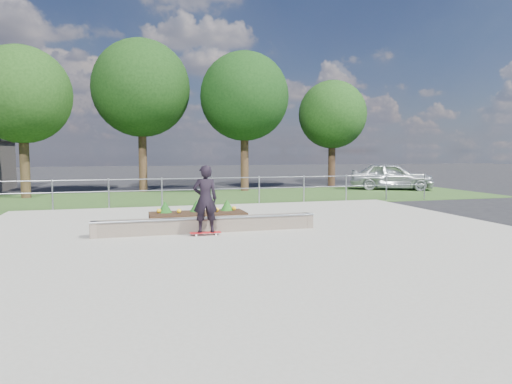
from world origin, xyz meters
TOP-DOWN VIEW (x-y plane):
  - ground at (0.00, 0.00)m, footprint 120.00×120.00m
  - grass_verge at (0.00, 11.00)m, footprint 30.00×8.00m
  - concrete_slab at (0.00, 0.00)m, footprint 15.00×15.00m
  - fence at (0.00, 7.50)m, footprint 20.06×0.06m
  - tree_far_left at (-8.00, 13.00)m, footprint 4.55×4.55m
  - tree_mid_left at (-2.50, 15.00)m, footprint 5.25×5.25m
  - tree_mid_right at (3.00, 14.00)m, footprint 4.90×4.90m
  - tree_far_right at (9.00, 15.50)m, footprint 4.20×4.20m
  - grind_ledge at (-1.21, 1.34)m, footprint 6.00×0.44m
  - planter_bed at (-1.16, 3.56)m, footprint 3.00×1.20m
  - skateboarder at (-1.34, 0.87)m, footprint 0.80×0.43m
  - parked_car at (11.42, 12.56)m, footprint 4.99×3.84m

SIDE VIEW (x-z plane):
  - ground at x=0.00m, z-range 0.00..0.00m
  - grass_verge at x=0.00m, z-range 0.00..0.02m
  - concrete_slab at x=0.00m, z-range 0.00..0.06m
  - planter_bed at x=-1.16m, z-range -0.06..0.55m
  - grind_ledge at x=-1.21m, z-range 0.05..0.48m
  - fence at x=0.00m, z-range 0.17..1.37m
  - parked_car at x=11.42m, z-range 0.00..1.59m
  - skateboarder at x=-1.34m, z-range 0.09..1.92m
  - tree_far_right at x=9.00m, z-range 1.18..7.78m
  - tree_far_left at x=-8.00m, z-range 1.28..8.43m
  - tree_mid_right at x=3.00m, z-range 1.38..9.08m
  - tree_mid_left at x=-2.50m, z-range 1.48..9.73m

